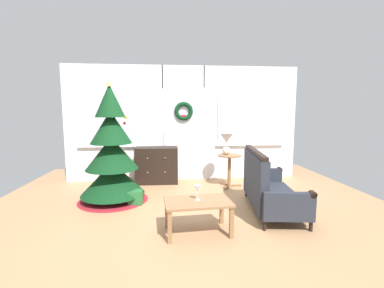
{
  "coord_description": "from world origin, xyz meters",
  "views": [
    {
      "loc": [
        -0.36,
        -3.87,
        1.56
      ],
      "look_at": [
        0.05,
        0.55,
        1.0
      ],
      "focal_mm": 24.68,
      "sensor_mm": 36.0,
      "label": 1
    }
  ],
  "objects_px": {
    "coffee_table": "(198,205)",
    "gift_box": "(135,197)",
    "table_lamp": "(226,141)",
    "settee_sofa": "(267,187)",
    "side_table": "(229,164)",
    "dresser_cabinet": "(157,165)",
    "wine_glass": "(198,189)",
    "christmas_tree": "(112,158)"
  },
  "relations": [
    {
      "from": "table_lamp",
      "to": "coffee_table",
      "type": "distance_m",
      "value": 2.28
    },
    {
      "from": "coffee_table",
      "to": "wine_glass",
      "type": "height_order",
      "value": "wine_glass"
    },
    {
      "from": "christmas_tree",
      "to": "settee_sofa",
      "type": "height_order",
      "value": "christmas_tree"
    },
    {
      "from": "side_table",
      "to": "gift_box",
      "type": "relative_size",
      "value": 2.88
    },
    {
      "from": "wine_glass",
      "to": "side_table",
      "type": "bearing_deg",
      "value": 65.99
    },
    {
      "from": "table_lamp",
      "to": "gift_box",
      "type": "xyz_separation_m",
      "value": [
        -1.75,
        -0.9,
        -0.84
      ]
    },
    {
      "from": "coffee_table",
      "to": "wine_glass",
      "type": "bearing_deg",
      "value": 89.6
    },
    {
      "from": "wine_glass",
      "to": "gift_box",
      "type": "xyz_separation_m",
      "value": [
        -0.93,
        1.12,
        -0.45
      ]
    },
    {
      "from": "christmas_tree",
      "to": "coffee_table",
      "type": "bearing_deg",
      "value": -45.73
    },
    {
      "from": "dresser_cabinet",
      "to": "side_table",
      "type": "bearing_deg",
      "value": -16.45
    },
    {
      "from": "coffee_table",
      "to": "wine_glass",
      "type": "relative_size",
      "value": 4.5
    },
    {
      "from": "settee_sofa",
      "to": "side_table",
      "type": "height_order",
      "value": "settee_sofa"
    },
    {
      "from": "christmas_tree",
      "to": "gift_box",
      "type": "xyz_separation_m",
      "value": [
        0.41,
        -0.23,
        -0.63
      ]
    },
    {
      "from": "settee_sofa",
      "to": "side_table",
      "type": "bearing_deg",
      "value": 101.52
    },
    {
      "from": "gift_box",
      "to": "settee_sofa",
      "type": "bearing_deg",
      "value": -13.33
    },
    {
      "from": "dresser_cabinet",
      "to": "wine_glass",
      "type": "height_order",
      "value": "dresser_cabinet"
    },
    {
      "from": "table_lamp",
      "to": "christmas_tree",
      "type": "bearing_deg",
      "value": -162.79
    },
    {
      "from": "christmas_tree",
      "to": "coffee_table",
      "type": "distance_m",
      "value": 1.95
    },
    {
      "from": "coffee_table",
      "to": "wine_glass",
      "type": "xyz_separation_m",
      "value": [
        0.0,
        0.02,
        0.21
      ]
    },
    {
      "from": "side_table",
      "to": "table_lamp",
      "type": "height_order",
      "value": "table_lamp"
    },
    {
      "from": "wine_glass",
      "to": "gift_box",
      "type": "height_order",
      "value": "wine_glass"
    },
    {
      "from": "settee_sofa",
      "to": "coffee_table",
      "type": "xyz_separation_m",
      "value": [
        -1.16,
        -0.65,
        -0.02
      ]
    },
    {
      "from": "christmas_tree",
      "to": "dresser_cabinet",
      "type": "height_order",
      "value": "christmas_tree"
    },
    {
      "from": "dresser_cabinet",
      "to": "side_table",
      "type": "relative_size",
      "value": 1.36
    },
    {
      "from": "dresser_cabinet",
      "to": "wine_glass",
      "type": "xyz_separation_m",
      "value": [
        0.61,
        -2.42,
        0.18
      ]
    },
    {
      "from": "table_lamp",
      "to": "wine_glass",
      "type": "height_order",
      "value": "table_lamp"
    },
    {
      "from": "dresser_cabinet",
      "to": "table_lamp",
      "type": "bearing_deg",
      "value": -15.63
    },
    {
      "from": "dresser_cabinet",
      "to": "gift_box",
      "type": "height_order",
      "value": "dresser_cabinet"
    },
    {
      "from": "dresser_cabinet",
      "to": "coffee_table",
      "type": "height_order",
      "value": "dresser_cabinet"
    },
    {
      "from": "christmas_tree",
      "to": "table_lamp",
      "type": "bearing_deg",
      "value": 17.21
    },
    {
      "from": "side_table",
      "to": "table_lamp",
      "type": "bearing_deg",
      "value": 146.31
    },
    {
      "from": "coffee_table",
      "to": "gift_box",
      "type": "height_order",
      "value": "coffee_table"
    },
    {
      "from": "settee_sofa",
      "to": "gift_box",
      "type": "relative_size",
      "value": 6.89
    },
    {
      "from": "side_table",
      "to": "gift_box",
      "type": "height_order",
      "value": "side_table"
    },
    {
      "from": "settee_sofa",
      "to": "gift_box",
      "type": "height_order",
      "value": "settee_sofa"
    },
    {
      "from": "settee_sofa",
      "to": "wine_glass",
      "type": "distance_m",
      "value": 1.33
    },
    {
      "from": "dresser_cabinet",
      "to": "christmas_tree",
      "type": "bearing_deg",
      "value": -124.04
    },
    {
      "from": "table_lamp",
      "to": "dresser_cabinet",
      "type": "bearing_deg",
      "value": 164.37
    },
    {
      "from": "coffee_table",
      "to": "gift_box",
      "type": "relative_size",
      "value": 3.8
    },
    {
      "from": "coffee_table",
      "to": "gift_box",
      "type": "bearing_deg",
      "value": 129.09
    },
    {
      "from": "dresser_cabinet",
      "to": "gift_box",
      "type": "relative_size",
      "value": 3.93
    },
    {
      "from": "christmas_tree",
      "to": "dresser_cabinet",
      "type": "distance_m",
      "value": 1.34
    }
  ]
}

